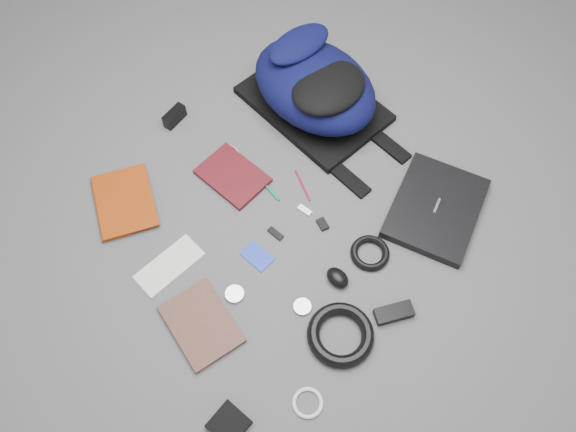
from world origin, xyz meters
TOP-DOWN VIEW (x-y plane):
  - ground at (0.00, 0.00)m, footprint 4.00×4.00m
  - backpack at (0.34, 0.31)m, footprint 0.41×0.56m
  - laptop at (0.39, -0.25)m, footprint 0.41×0.38m
  - textbook_red at (-0.47, 0.38)m, footprint 0.25×0.29m
  - comic_book at (-0.49, -0.13)m, footprint 0.17×0.23m
  - envelope at (-0.38, 0.08)m, footprint 0.22×0.12m
  - dvd_case at (-0.05, 0.23)m, footprint 0.19×0.24m
  - compact_camera at (-0.08, 0.55)m, footprint 0.09×0.06m
  - sticker_disc at (-0.02, 0.32)m, footprint 0.09×0.09m
  - pen_teal at (0.01, 0.15)m, footprint 0.01×0.16m
  - pen_red at (0.11, 0.07)m, footprint 0.04×0.12m
  - id_badge at (-0.15, -0.05)m, footprint 0.08×0.10m
  - usb_black at (-0.06, -0.02)m, footprint 0.03×0.06m
  - usb_silver at (0.06, -0.01)m, footprint 0.03×0.05m
  - key_fob at (0.07, -0.08)m, footprint 0.03×0.05m
  - mouse at (-0.01, -0.25)m, footprint 0.06×0.08m
  - headphone_left at (-0.28, -0.11)m, footprint 0.06×0.06m
  - headphone_right at (-0.14, -0.26)m, footprint 0.05×0.05m
  - cable_coil at (0.13, -0.25)m, footprint 0.14×0.14m
  - power_brick at (0.06, -0.43)m, footprint 0.12×0.08m
  - power_cord_coil at (-0.11, -0.39)m, footprint 0.24×0.24m
  - pouch at (-0.49, -0.40)m, footprint 0.11×0.11m
  - white_cable_coil at (-0.29, -0.48)m, footprint 0.09×0.09m

SIDE VIEW (x-z plane):
  - ground at x=0.00m, z-range 0.00..0.00m
  - sticker_disc at x=-0.02m, z-range 0.00..0.00m
  - envelope at x=-0.38m, z-range 0.00..0.00m
  - id_badge at x=-0.15m, z-range 0.00..0.00m
  - pen_red at x=0.11m, z-range 0.00..0.01m
  - pen_teal at x=0.01m, z-range 0.00..0.01m
  - usb_silver at x=0.06m, z-range 0.00..0.01m
  - usb_black at x=-0.06m, z-range 0.00..0.01m
  - white_cable_coil at x=-0.29m, z-range 0.00..0.01m
  - key_fob at x=0.07m, z-range 0.00..0.01m
  - headphone_right at x=-0.14m, z-range 0.00..0.01m
  - headphone_left at x=-0.28m, z-range 0.00..0.01m
  - dvd_case at x=-0.05m, z-range 0.00..0.02m
  - comic_book at x=-0.49m, z-range 0.00..0.02m
  - pouch at x=-0.49m, z-range 0.00..0.02m
  - cable_coil at x=0.13m, z-range 0.00..0.02m
  - textbook_red at x=-0.47m, z-range 0.00..0.03m
  - power_brick at x=0.06m, z-range 0.00..0.03m
  - laptop at x=0.39m, z-range 0.00..0.03m
  - power_cord_coil at x=-0.11m, z-range 0.00..0.04m
  - mouse at x=-0.01m, z-range 0.00..0.04m
  - compact_camera at x=-0.08m, z-range 0.00..0.05m
  - backpack at x=0.34m, z-range 0.00..0.22m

